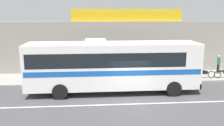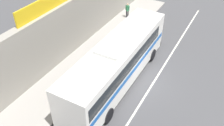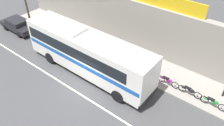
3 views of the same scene
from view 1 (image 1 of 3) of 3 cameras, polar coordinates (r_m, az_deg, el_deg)
name	(u,v)px [view 1 (image 1 of 3)]	position (r m, az deg, el deg)	size (l,w,h in m)	color
ground_plane	(131,99)	(15.83, 4.51, -8.71)	(70.00, 70.00, 0.00)	#444447
sidewalk_slab	(121,77)	(20.71, 2.27, -3.45)	(30.00, 3.60, 0.14)	gray
storefront_facade	(119,47)	(22.32, 1.67, 3.80)	(30.00, 0.70, 4.80)	gray
storefront_billboard	(127,15)	(22.19, 3.69, 11.37)	(10.19, 0.12, 1.10)	gold
road_center_stripe	(133,104)	(15.10, 4.99, -9.76)	(30.00, 0.14, 0.01)	silver
intercity_bus	(112,64)	(16.67, -0.07, -0.19)	(11.94, 2.66, 3.78)	white
motorcycle_orange	(204,73)	(21.57, 21.23, -2.29)	(1.83, 0.56, 0.94)	black
motorcycle_blue	(184,74)	(20.85, 16.79, -2.46)	(1.85, 0.56, 0.94)	black
motorcycle_red	(160,74)	(20.28, 11.55, -2.58)	(1.86, 0.56, 0.94)	black
pedestrian_far_right	(219,63)	(23.73, 24.18, 0.08)	(0.30, 0.48, 1.68)	black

